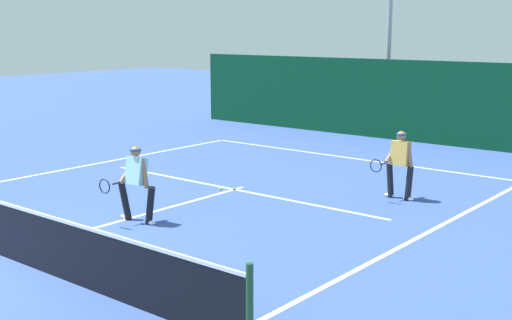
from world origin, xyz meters
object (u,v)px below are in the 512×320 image
player_near (136,181)px  light_pole (390,0)px  tennis_ball (220,189)px  player_far (400,162)px

player_near → light_pole: bearing=-86.5°
tennis_ball → light_pole: light_pole is taller
player_far → light_pole: bearing=-58.7°
player_near → light_pole: light_pole is taller
player_near → light_pole: 14.49m
tennis_ball → player_far: bearing=27.6°
player_near → tennis_ball: 3.18m
player_near → tennis_ball: bearing=-84.9°
player_near → player_far: bearing=-127.2°
player_near → light_pole: (-1.97, 13.79, 3.96)m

